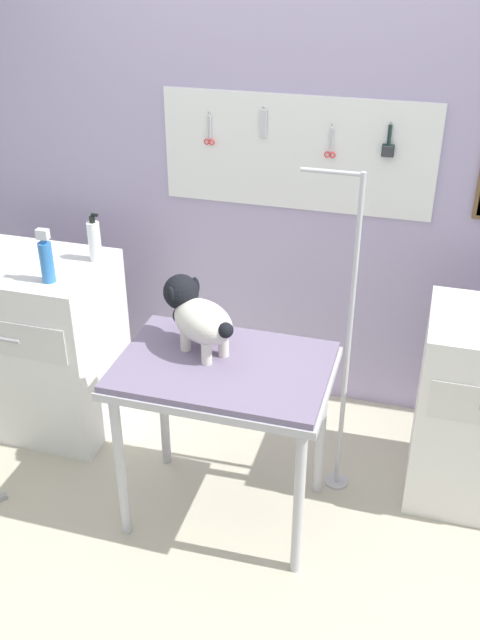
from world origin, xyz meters
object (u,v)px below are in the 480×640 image
(dog, at_px, (197,315))
(grooming_arm, at_px, (345,357))
(counter_left, at_px, (35,344))
(grooming_table, at_px, (224,382))
(conditioner_bottle, at_px, (94,241))

(dog, bearing_deg, grooming_arm, 22.28)
(dog, relative_size, counter_left, 0.42)
(counter_left, bearing_deg, dog, -17.85)
(dog, xyz_separation_m, counter_left, (-1.00, 0.32, -0.50))
(grooming_table, xyz_separation_m, conditioner_bottle, (-0.81, 0.53, 0.31))
(grooming_table, relative_size, dog, 2.25)
(grooming_arm, xyz_separation_m, conditioner_bottle, (-1.26, 0.21, 0.31))
(grooming_arm, relative_size, conditioner_bottle, 6.41)
(counter_left, bearing_deg, grooming_arm, -2.99)
(grooming_arm, distance_m, counter_left, 1.61)
(grooming_arm, distance_m, conditioner_bottle, 1.31)
(grooming_table, bearing_deg, dog, 148.97)
(grooming_table, relative_size, conditioner_bottle, 3.67)
(counter_left, bearing_deg, conditioner_bottle, 20.56)
(conditioner_bottle, bearing_deg, grooming_table, -33.35)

